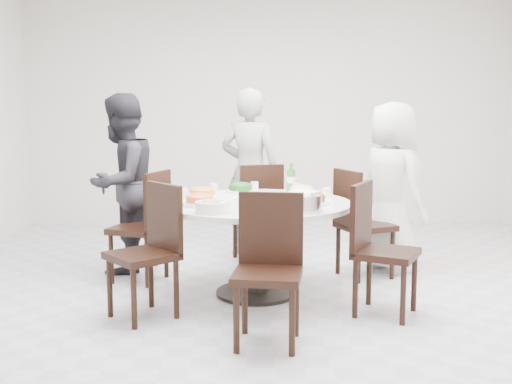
{
  "coord_description": "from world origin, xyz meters",
  "views": [
    {
      "loc": [
        -0.36,
        -5.02,
        1.52
      ],
      "look_at": [
        -0.24,
        -0.01,
        0.82
      ],
      "focal_mm": 45.0,
      "sensor_mm": 36.0,
      "label": 1
    }
  ],
  "objects_px": {
    "chair_se": "(386,250)",
    "soup_bowl": "(213,207)",
    "dining_table": "(256,248)",
    "beverage_bottle": "(291,178)",
    "chair_nw": "(138,226)",
    "rice_bowl": "(303,203)",
    "chair_sw": "(142,252)",
    "chair_s": "(267,271)",
    "diner_left": "(122,183)",
    "chair_n": "(256,212)",
    "diner_middle": "(250,172)",
    "diner_right": "(391,187)",
    "chair_ne": "(365,223)"
  },
  "relations": [
    {
      "from": "diner_middle",
      "to": "beverage_bottle",
      "type": "bearing_deg",
      "value": 131.82
    },
    {
      "from": "dining_table",
      "to": "chair_n",
      "type": "distance_m",
      "value": 1.12
    },
    {
      "from": "soup_bowl",
      "to": "beverage_bottle",
      "type": "height_order",
      "value": "beverage_bottle"
    },
    {
      "from": "chair_n",
      "to": "beverage_bottle",
      "type": "bearing_deg",
      "value": 101.72
    },
    {
      "from": "chair_nw",
      "to": "rice_bowl",
      "type": "distance_m",
      "value": 1.61
    },
    {
      "from": "dining_table",
      "to": "diner_middle",
      "type": "relative_size",
      "value": 0.9
    },
    {
      "from": "dining_table",
      "to": "rice_bowl",
      "type": "height_order",
      "value": "rice_bowl"
    },
    {
      "from": "dining_table",
      "to": "soup_bowl",
      "type": "height_order",
      "value": "soup_bowl"
    },
    {
      "from": "chair_ne",
      "to": "chair_sw",
      "type": "xyz_separation_m",
      "value": [
        -1.79,
        -1.05,
        0.0
      ]
    },
    {
      "from": "chair_sw",
      "to": "rice_bowl",
      "type": "height_order",
      "value": "chair_sw"
    },
    {
      "from": "dining_table",
      "to": "chair_se",
      "type": "height_order",
      "value": "chair_se"
    },
    {
      "from": "beverage_bottle",
      "to": "rice_bowl",
      "type": "bearing_deg",
      "value": -89.56
    },
    {
      "from": "chair_n",
      "to": "diner_middle",
      "type": "bearing_deg",
      "value": -92.67
    },
    {
      "from": "dining_table",
      "to": "chair_nw",
      "type": "xyz_separation_m",
      "value": [
        -0.99,
        0.43,
        0.1
      ]
    },
    {
      "from": "diner_right",
      "to": "diner_middle",
      "type": "height_order",
      "value": "diner_middle"
    },
    {
      "from": "diner_left",
      "to": "beverage_bottle",
      "type": "xyz_separation_m",
      "value": [
        1.5,
        -0.23,
        0.07
      ]
    },
    {
      "from": "chair_nw",
      "to": "soup_bowl",
      "type": "bearing_deg",
      "value": 57.23
    },
    {
      "from": "dining_table",
      "to": "beverage_bottle",
      "type": "distance_m",
      "value": 0.8
    },
    {
      "from": "chair_se",
      "to": "chair_s",
      "type": "bearing_deg",
      "value": 150.28
    },
    {
      "from": "diner_left",
      "to": "chair_ne",
      "type": "bearing_deg",
      "value": 107.52
    },
    {
      "from": "chair_nw",
      "to": "beverage_bottle",
      "type": "height_order",
      "value": "beverage_bottle"
    },
    {
      "from": "chair_sw",
      "to": "chair_se",
      "type": "height_order",
      "value": "same"
    },
    {
      "from": "chair_nw",
      "to": "chair_s",
      "type": "xyz_separation_m",
      "value": [
        1.04,
        -1.5,
        0.0
      ]
    },
    {
      "from": "dining_table",
      "to": "rice_bowl",
      "type": "xyz_separation_m",
      "value": [
        0.32,
        -0.44,
        0.43
      ]
    },
    {
      "from": "chair_s",
      "to": "diner_left",
      "type": "bearing_deg",
      "value": 133.09
    },
    {
      "from": "diner_middle",
      "to": "soup_bowl",
      "type": "relative_size",
      "value": 6.62
    },
    {
      "from": "chair_sw",
      "to": "soup_bowl",
      "type": "relative_size",
      "value": 3.78
    },
    {
      "from": "chair_ne",
      "to": "chair_s",
      "type": "bearing_deg",
      "value": 127.83
    },
    {
      "from": "dining_table",
      "to": "chair_n",
      "type": "xyz_separation_m",
      "value": [
        0.03,
        1.12,
        0.1
      ]
    },
    {
      "from": "diner_left",
      "to": "soup_bowl",
      "type": "distance_m",
      "value": 1.52
    },
    {
      "from": "dining_table",
      "to": "diner_middle",
      "type": "height_order",
      "value": "diner_middle"
    },
    {
      "from": "diner_left",
      "to": "chair_n",
      "type": "bearing_deg",
      "value": 130.44
    },
    {
      "from": "chair_sw",
      "to": "diner_left",
      "type": "xyz_separation_m",
      "value": [
        -0.37,
        1.29,
        0.33
      ]
    },
    {
      "from": "diner_right",
      "to": "diner_left",
      "type": "xyz_separation_m",
      "value": [
        -2.43,
        0.02,
        0.04
      ]
    },
    {
      "from": "rice_bowl",
      "to": "beverage_bottle",
      "type": "relative_size",
      "value": 1.1
    },
    {
      "from": "chair_se",
      "to": "soup_bowl",
      "type": "height_order",
      "value": "chair_se"
    },
    {
      "from": "chair_nw",
      "to": "chair_se",
      "type": "relative_size",
      "value": 1.0
    },
    {
      "from": "diner_right",
      "to": "diner_middle",
      "type": "xyz_separation_m",
      "value": [
        -1.26,
        0.64,
        0.07
      ]
    },
    {
      "from": "chair_ne",
      "to": "diner_middle",
      "type": "distance_m",
      "value": 1.37
    },
    {
      "from": "diner_middle",
      "to": "diner_left",
      "type": "xyz_separation_m",
      "value": [
        -1.16,
        -0.62,
        -0.03
      ]
    },
    {
      "from": "chair_nw",
      "to": "soup_bowl",
      "type": "relative_size",
      "value": 3.78
    },
    {
      "from": "dining_table",
      "to": "chair_nw",
      "type": "height_order",
      "value": "chair_nw"
    },
    {
      "from": "chair_ne",
      "to": "chair_se",
      "type": "xyz_separation_m",
      "value": [
        -0.05,
        -1.02,
        0.0
      ]
    },
    {
      "from": "dining_table",
      "to": "chair_s",
      "type": "bearing_deg",
      "value": -87.6
    },
    {
      "from": "chair_se",
      "to": "diner_right",
      "type": "height_order",
      "value": "diner_right"
    },
    {
      "from": "chair_s",
      "to": "diner_right",
      "type": "relative_size",
      "value": 0.62
    },
    {
      "from": "diner_left",
      "to": "chair_nw",
      "type": "bearing_deg",
      "value": 54.72
    },
    {
      "from": "chair_nw",
      "to": "chair_n",
      "type": "bearing_deg",
      "value": 144.54
    },
    {
      "from": "chair_n",
      "to": "diner_left",
      "type": "xyz_separation_m",
      "value": [
        -1.22,
        -0.36,
        0.33
      ]
    },
    {
      "from": "chair_ne",
      "to": "diner_left",
      "type": "relative_size",
      "value": 0.59
    }
  ]
}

